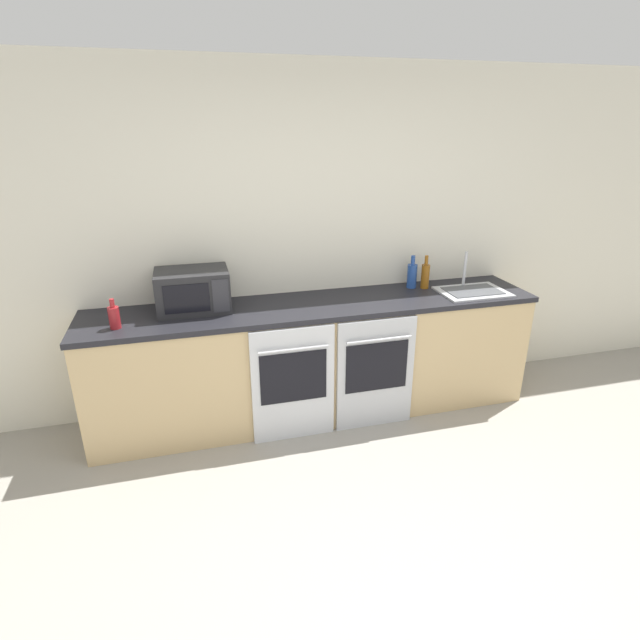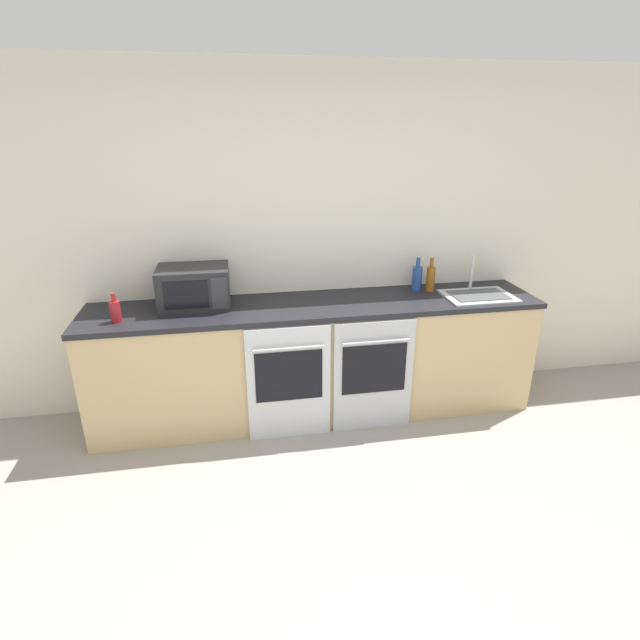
{
  "view_description": "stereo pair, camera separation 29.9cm",
  "coord_description": "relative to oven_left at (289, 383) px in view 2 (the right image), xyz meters",
  "views": [
    {
      "loc": [
        -0.88,
        -1.41,
        2.17
      ],
      "look_at": [
        0.03,
        1.97,
        0.78
      ],
      "focal_mm": 28.0,
      "sensor_mm": 36.0,
      "label": 1
    },
    {
      "loc": [
        -0.59,
        -1.48,
        2.17
      ],
      "look_at": [
        0.03,
        1.97,
        0.78
      ],
      "focal_mm": 28.0,
      "sensor_mm": 36.0,
      "label": 2
    }
  ],
  "objects": [
    {
      "name": "oven_right",
      "position": [
        0.62,
        0.0,
        0.0
      ],
      "size": [
        0.6,
        0.06,
        0.87
      ],
      "color": "#B7BABF",
      "rests_on": "ground_plane"
    },
    {
      "name": "sink",
      "position": [
        1.51,
        0.24,
        0.49
      ],
      "size": [
        0.53,
        0.38,
        0.3
      ],
      "color": "#B7BABF",
      "rests_on": "counter_back"
    },
    {
      "name": "wall_back",
      "position": [
        0.25,
        0.66,
        0.86
      ],
      "size": [
        10.0,
        0.06,
        2.6
      ],
      "color": "silver",
      "rests_on": "ground_plane"
    },
    {
      "name": "bottle_red",
      "position": [
        -1.14,
        0.2,
        0.55
      ],
      "size": [
        0.07,
        0.07,
        0.2
      ],
      "color": "maroon",
      "rests_on": "counter_back"
    },
    {
      "name": "oven_left",
      "position": [
        0.0,
        0.0,
        0.0
      ],
      "size": [
        0.6,
        0.06,
        0.87
      ],
      "color": "silver",
      "rests_on": "ground_plane"
    },
    {
      "name": "bottle_blue",
      "position": [
        1.1,
        0.49,
        0.58
      ],
      "size": [
        0.08,
        0.08,
        0.27
      ],
      "color": "#234793",
      "rests_on": "counter_back"
    },
    {
      "name": "ground_plane",
      "position": [
        0.25,
        -1.65,
        -0.44
      ],
      "size": [
        16.0,
        16.0,
        0.0
      ],
      "primitive_type": "plane",
      "color": "gray"
    },
    {
      "name": "bottle_amber",
      "position": [
        1.2,
        0.45,
        0.58
      ],
      "size": [
        0.07,
        0.07,
        0.27
      ],
      "color": "#8C5114",
      "rests_on": "counter_back"
    },
    {
      "name": "microwave",
      "position": [
        -0.63,
        0.42,
        0.62
      ],
      "size": [
        0.5,
        0.36,
        0.29
      ],
      "color": "#232326",
      "rests_on": "counter_back"
    },
    {
      "name": "counter_back",
      "position": [
        0.25,
        0.32,
        0.02
      ],
      "size": [
        3.39,
        0.63,
        0.92
      ],
      "color": "tan",
      "rests_on": "ground_plane"
    }
  ]
}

